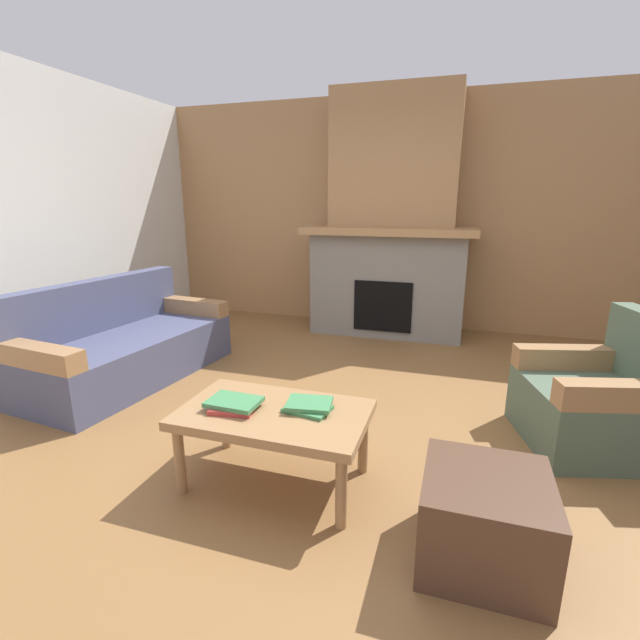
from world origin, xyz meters
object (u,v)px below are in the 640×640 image
Objects in this scene: couch at (124,346)px; ottoman at (484,520)px; fireplace at (391,232)px; armchair at (600,402)px; coffee_table at (274,419)px.

ottoman is at bearing -23.26° from couch.
fireplace is 2.91m from armchair.
fireplace is at bearing 48.18° from couch.
couch is 3.61× the size of ottoman.
armchair reaches higher than coffee_table.
couch is 2.11m from coffee_table.
couch is 1.88× the size of coffee_table.
fireplace is 3.28m from coffee_table.
ottoman is at bearing -120.15° from armchair.
fireplace is 1.44× the size of couch.
couch is at bearing 179.60° from armchair.
ottoman is (0.98, -3.44, -0.96)m from fireplace.
fireplace reaches higher than armchair.
fireplace reaches higher than ottoman.
couch is at bearing 151.46° from coffee_table.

